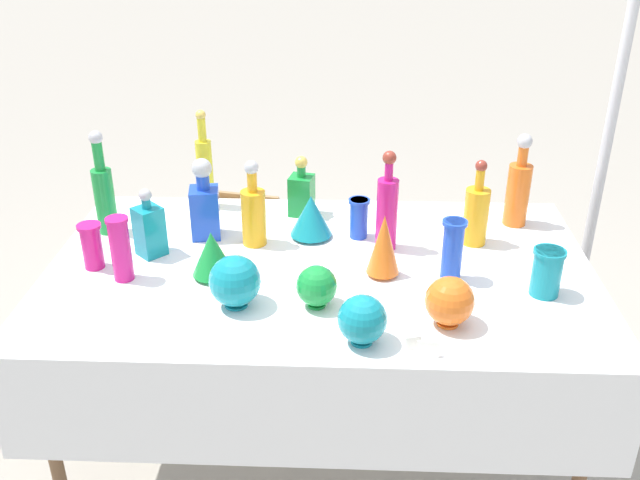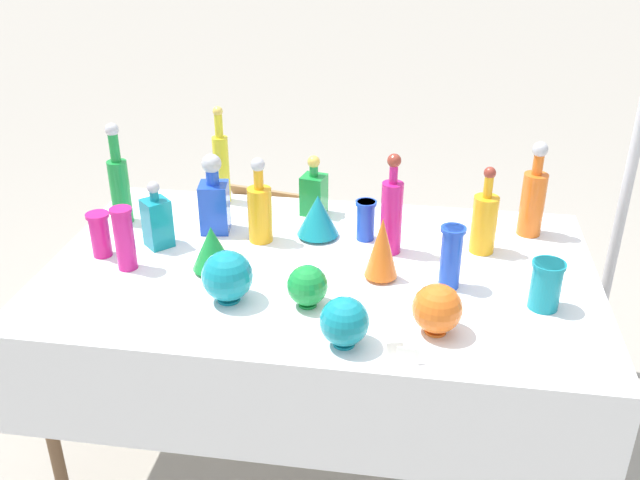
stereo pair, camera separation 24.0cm
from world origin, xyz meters
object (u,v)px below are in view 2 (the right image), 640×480
at_px(square_decanter_1, 157,220).
at_px(slender_vase_4, 100,233).
at_px(tall_bottle_0, 484,221).
at_px(round_bowl_1, 306,286).
at_px(tall_bottle_3, 221,164).
at_px(tall_bottle_4, 392,213).
at_px(fluted_vase_2, 382,248).
at_px(round_bowl_3, 227,276).
at_px(cardboard_box_behind_left, 266,236).
at_px(fluted_vase_1, 212,248).
at_px(tall_bottle_2, 119,184).
at_px(fluted_vase_0, 318,215).
at_px(tall_bottle_1, 260,210).
at_px(round_bowl_2, 344,322).
at_px(slender_vase_3, 451,255).
at_px(square_decanter_0, 314,191).
at_px(slender_vase_0, 546,284).
at_px(canopy_pole, 627,187).
at_px(round_bowl_0, 437,309).
at_px(tall_bottle_5, 533,198).
at_px(slender_vase_1, 124,237).
at_px(slender_vase_2, 366,219).
at_px(square_decanter_2, 214,200).

distance_m(square_decanter_1, slender_vase_4, 0.20).
relative_size(tall_bottle_0, round_bowl_1, 2.36).
xyz_separation_m(tall_bottle_3, tall_bottle_4, (0.71, -0.34, -0.01)).
distance_m(fluted_vase_2, round_bowl_3, 0.51).
xyz_separation_m(tall_bottle_0, tall_bottle_4, (-0.32, -0.05, 0.03)).
bearing_deg(cardboard_box_behind_left, fluted_vase_1, -83.60).
xyz_separation_m(tall_bottle_2, fluted_vase_0, (0.76, -0.01, -0.07)).
xyz_separation_m(tall_bottle_1, round_bowl_2, (0.38, -0.60, -0.04)).
height_order(fluted_vase_2, round_bowl_3, fluted_vase_2).
height_order(slender_vase_3, round_bowl_3, slender_vase_3).
height_order(square_decanter_0, cardboard_box_behind_left, square_decanter_0).
distance_m(tall_bottle_0, slender_vase_0, 0.39).
distance_m(fluted_vase_2, canopy_pole, 1.13).
bearing_deg(round_bowl_0, slender_vase_3, 81.74).
xyz_separation_m(round_bowl_1, canopy_pole, (1.13, 0.88, 0.04)).
height_order(tall_bottle_5, fluted_vase_0, tall_bottle_5).
bearing_deg(tall_bottle_5, slender_vase_4, -164.88).
bearing_deg(slender_vase_0, round_bowl_0, -150.34).
distance_m(tall_bottle_0, slender_vase_1, 1.24).
xyz_separation_m(tall_bottle_5, round_bowl_1, (-0.74, -0.62, -0.07)).
bearing_deg(slender_vase_2, round_bowl_0, -65.19).
relative_size(tall_bottle_1, fluted_vase_0, 1.94).
xyz_separation_m(tall_bottle_1, round_bowl_1, (0.24, -0.41, -0.05)).
bearing_deg(slender_vase_1, tall_bottle_2, 114.49).
distance_m(tall_bottle_1, fluted_vase_0, 0.21).
xyz_separation_m(tall_bottle_2, slender_vase_2, (0.94, -0.01, -0.08)).
distance_m(slender_vase_0, slender_vase_3, 0.30).
height_order(tall_bottle_2, tall_bottle_5, tall_bottle_2).
height_order(tall_bottle_1, tall_bottle_4, tall_bottle_4).
bearing_deg(square_decanter_0, cardboard_box_behind_left, 114.46).
bearing_deg(canopy_pole, square_decanter_0, -170.61).
height_order(fluted_vase_2, round_bowl_2, fluted_vase_2).
bearing_deg(fluted_vase_2, round_bowl_2, -100.60).
xyz_separation_m(square_decanter_2, slender_vase_0, (1.15, -0.37, -0.04)).
height_order(tall_bottle_1, round_bowl_2, tall_bottle_1).
height_order(slender_vase_0, slender_vase_1, slender_vase_1).
bearing_deg(fluted_vase_0, square_decanter_0, 103.39).
bearing_deg(round_bowl_3, slender_vase_2, 52.00).
height_order(slender_vase_2, round_bowl_1, slender_vase_2).
height_order(tall_bottle_3, slender_vase_0, tall_bottle_3).
relative_size(tall_bottle_4, slender_vase_0, 2.34).
bearing_deg(canopy_pole, slender_vase_1, -157.47).
bearing_deg(tall_bottle_5, round_bowl_1, -139.86).
relative_size(tall_bottle_3, fluted_vase_2, 1.82).
bearing_deg(tall_bottle_2, round_bowl_0, -25.56).
height_order(tall_bottle_0, slender_vase_3, tall_bottle_0).
bearing_deg(square_decanter_0, slender_vase_2, -40.80).
xyz_separation_m(slender_vase_3, fluted_vase_1, (-0.79, -0.02, -0.03)).
bearing_deg(square_decanter_0, square_decanter_1, -144.87).
bearing_deg(fluted_vase_2, slender_vase_3, -5.11).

